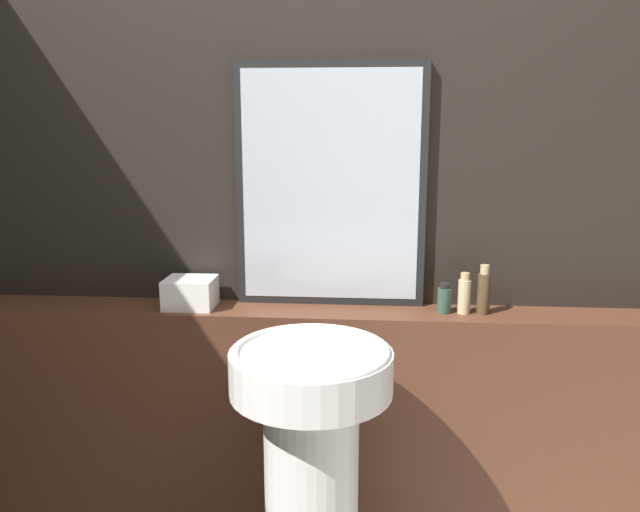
{
  "coord_description": "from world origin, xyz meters",
  "views": [
    {
      "loc": [
        0.1,
        -0.66,
        1.5
      ],
      "look_at": [
        -0.05,
        1.21,
        1.1
      ],
      "focal_mm": 35.0,
      "sensor_mm": 36.0,
      "label": 1
    }
  ],
  "objects_px": {
    "pedestal_sink": "(311,472)",
    "lotion_bottle": "(484,291)",
    "mirror": "(330,186)",
    "conditioner_bottle": "(464,295)",
    "towel_stack": "(190,293)",
    "shampoo_bottle": "(444,299)"
  },
  "relations": [
    {
      "from": "pedestal_sink",
      "to": "lotion_bottle",
      "type": "relative_size",
      "value": 5.67
    },
    {
      "from": "mirror",
      "to": "lotion_bottle",
      "type": "relative_size",
      "value": 4.95
    },
    {
      "from": "pedestal_sink",
      "to": "conditioner_bottle",
      "type": "distance_m",
      "value": 0.74
    },
    {
      "from": "mirror",
      "to": "towel_stack",
      "type": "xyz_separation_m",
      "value": [
        -0.46,
        -0.08,
        -0.35
      ]
    },
    {
      "from": "mirror",
      "to": "conditioner_bottle",
      "type": "distance_m",
      "value": 0.56
    },
    {
      "from": "mirror",
      "to": "lotion_bottle",
      "type": "xyz_separation_m",
      "value": [
        0.5,
        -0.08,
        -0.33
      ]
    },
    {
      "from": "shampoo_bottle",
      "to": "conditioner_bottle",
      "type": "relative_size",
      "value": 0.74
    },
    {
      "from": "towel_stack",
      "to": "shampoo_bottle",
      "type": "height_order",
      "value": "shampoo_bottle"
    },
    {
      "from": "lotion_bottle",
      "to": "shampoo_bottle",
      "type": "bearing_deg",
      "value": 180.0
    },
    {
      "from": "towel_stack",
      "to": "conditioner_bottle",
      "type": "height_order",
      "value": "conditioner_bottle"
    },
    {
      "from": "mirror",
      "to": "towel_stack",
      "type": "distance_m",
      "value": 0.59
    },
    {
      "from": "conditioner_bottle",
      "to": "mirror",
      "type": "bearing_deg",
      "value": 169.89
    },
    {
      "from": "mirror",
      "to": "towel_stack",
      "type": "relative_size",
      "value": 4.9
    },
    {
      "from": "shampoo_bottle",
      "to": "pedestal_sink",
      "type": "bearing_deg",
      "value": -134.7
    },
    {
      "from": "towel_stack",
      "to": "lotion_bottle",
      "type": "bearing_deg",
      "value": 0.0
    },
    {
      "from": "conditioner_bottle",
      "to": "lotion_bottle",
      "type": "distance_m",
      "value": 0.06
    },
    {
      "from": "mirror",
      "to": "shampoo_bottle",
      "type": "height_order",
      "value": "mirror"
    },
    {
      "from": "pedestal_sink",
      "to": "shampoo_bottle",
      "type": "distance_m",
      "value": 0.69
    },
    {
      "from": "mirror",
      "to": "pedestal_sink",
      "type": "bearing_deg",
      "value": -92.43
    },
    {
      "from": "mirror",
      "to": "conditioner_bottle",
      "type": "xyz_separation_m",
      "value": [
        0.44,
        -0.08,
        -0.34
      ]
    },
    {
      "from": "mirror",
      "to": "lotion_bottle",
      "type": "height_order",
      "value": "mirror"
    },
    {
      "from": "lotion_bottle",
      "to": "mirror",
      "type": "bearing_deg",
      "value": 171.1
    }
  ]
}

